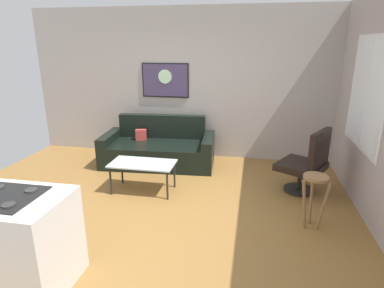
{
  "coord_description": "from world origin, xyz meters",
  "views": [
    {
      "loc": [
        1.14,
        -3.63,
        2.15
      ],
      "look_at": [
        0.27,
        0.9,
        0.7
      ],
      "focal_mm": 30.12,
      "sensor_mm": 36.0,
      "label": 1
    }
  ],
  "objects_px": {
    "armchair": "(307,163)",
    "bar_stool": "(315,189)",
    "coffee_table": "(143,165)",
    "couch": "(159,149)",
    "wall_painting": "(165,80)"
  },
  "relations": [
    {
      "from": "armchair",
      "to": "bar_stool",
      "type": "xyz_separation_m",
      "value": [
        -0.06,
        -0.97,
        0.03
      ]
    },
    {
      "from": "coffee_table",
      "to": "couch",
      "type": "bearing_deg",
      "value": 94.99
    },
    {
      "from": "couch",
      "to": "bar_stool",
      "type": "distance_m",
      "value": 3.02
    },
    {
      "from": "coffee_table",
      "to": "armchair",
      "type": "relative_size",
      "value": 0.97
    },
    {
      "from": "wall_painting",
      "to": "armchair",
      "type": "bearing_deg",
      "value": -28.73
    },
    {
      "from": "bar_stool",
      "to": "wall_painting",
      "type": "distance_m",
      "value": 3.52
    },
    {
      "from": "wall_painting",
      "to": "couch",
      "type": "bearing_deg",
      "value": -89.12
    },
    {
      "from": "armchair",
      "to": "wall_painting",
      "type": "bearing_deg",
      "value": 151.27
    },
    {
      "from": "couch",
      "to": "wall_painting",
      "type": "bearing_deg",
      "value": 90.88
    },
    {
      "from": "couch",
      "to": "bar_stool",
      "type": "relative_size",
      "value": 3.08
    },
    {
      "from": "coffee_table",
      "to": "bar_stool",
      "type": "bearing_deg",
      "value": -13.98
    },
    {
      "from": "coffee_table",
      "to": "bar_stool",
      "type": "xyz_separation_m",
      "value": [
        2.33,
        -0.58,
        0.09
      ]
    },
    {
      "from": "coffee_table",
      "to": "wall_painting",
      "type": "xyz_separation_m",
      "value": [
        -0.11,
        1.76,
        1.06
      ]
    },
    {
      "from": "coffee_table",
      "to": "armchair",
      "type": "distance_m",
      "value": 2.42
    },
    {
      "from": "armchair",
      "to": "wall_painting",
      "type": "xyz_separation_m",
      "value": [
        -2.5,
        1.37,
        1.0
      ]
    }
  ]
}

